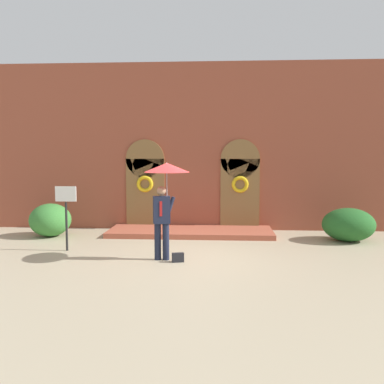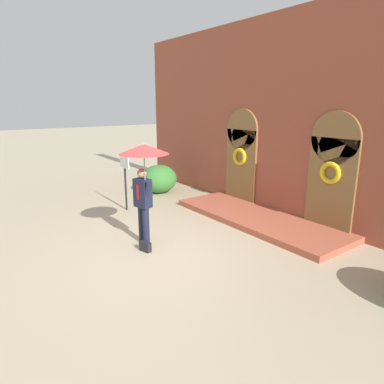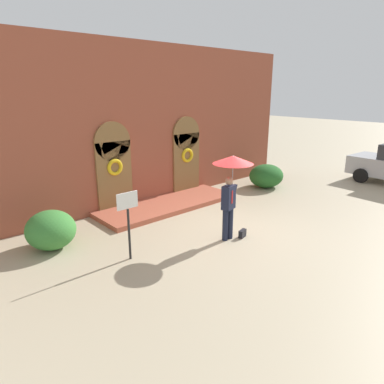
# 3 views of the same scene
# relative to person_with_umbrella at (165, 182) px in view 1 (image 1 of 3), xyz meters

# --- Properties ---
(ground_plane) EXTENTS (80.00, 80.00, 0.00)m
(ground_plane) POSITION_rel_person_with_umbrella_xyz_m (0.38, 0.25, -1.91)
(ground_plane) COLOR tan
(building_facade) EXTENTS (14.00, 2.30, 5.60)m
(building_facade) POSITION_rel_person_with_umbrella_xyz_m (0.38, 4.40, 0.77)
(building_facade) COLOR brown
(building_facade) RESTS_ON ground
(person_with_umbrella) EXTENTS (1.10, 1.10, 2.36)m
(person_with_umbrella) POSITION_rel_person_with_umbrella_xyz_m (0.00, 0.00, 0.00)
(person_with_umbrella) COLOR #191E33
(person_with_umbrella) RESTS_ON ground
(handbag) EXTENTS (0.30, 0.19, 0.22)m
(handbag) POSITION_rel_person_with_umbrella_xyz_m (0.31, -0.20, -1.80)
(handbag) COLOR black
(handbag) RESTS_ON ground
(sign_post) EXTENTS (0.56, 0.06, 1.72)m
(sign_post) POSITION_rel_person_with_umbrella_xyz_m (-2.76, 0.81, -0.75)
(sign_post) COLOR black
(sign_post) RESTS_ON ground
(shrub_left) EXTENTS (1.27, 1.31, 1.03)m
(shrub_left) POSITION_rel_person_with_umbrella_xyz_m (-3.97, 2.71, -1.40)
(shrub_left) COLOR #387A33
(shrub_left) RESTS_ON ground
(shrub_right) EXTENTS (1.53, 1.37, 0.98)m
(shrub_right) POSITION_rel_person_with_umbrella_xyz_m (5.10, 2.54, -1.42)
(shrub_right) COLOR #235B23
(shrub_right) RESTS_ON ground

